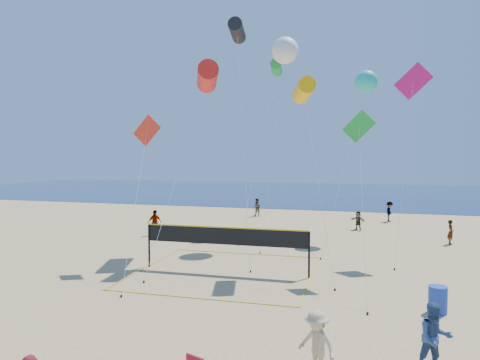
# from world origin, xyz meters

# --- Properties ---
(ocean) EXTENTS (140.00, 50.00, 0.03)m
(ocean) POSITION_xyz_m (0.00, 62.00, 0.01)
(ocean) COLOR navy
(ocean) RESTS_ON ground
(bystander_a) EXTENTS (1.06, 0.91, 1.88)m
(bystander_a) POSITION_xyz_m (6.21, 2.75, 0.94)
(bystander_a) COLOR #324B7D
(bystander_a) RESTS_ON ground
(bystander_b) EXTENTS (1.31, 1.17, 1.77)m
(bystander_b) POSITION_xyz_m (3.23, 1.63, 0.88)
(bystander_b) COLOR #CFB58A
(bystander_b) RESTS_ON ground
(far_person_0) EXTENTS (0.97, 1.17, 1.86)m
(far_person_0) POSITION_xyz_m (-10.43, 18.89, 0.93)
(far_person_0) COLOR gray
(far_person_0) RESTS_ON ground
(far_person_1) EXTENTS (1.39, 1.09, 1.47)m
(far_person_1) POSITION_xyz_m (3.92, 25.52, 0.74)
(far_person_1) COLOR gray
(far_person_1) RESTS_ON ground
(far_person_2) EXTENTS (0.42, 0.61, 1.61)m
(far_person_2) POSITION_xyz_m (9.85, 21.33, 0.81)
(far_person_2) COLOR gray
(far_person_2) RESTS_ON ground
(far_person_3) EXTENTS (0.97, 0.84, 1.73)m
(far_person_3) POSITION_xyz_m (-5.60, 30.84, 0.86)
(far_person_3) COLOR gray
(far_person_3) RESTS_ON ground
(far_person_4) EXTENTS (0.87, 1.27, 1.80)m
(far_person_4) POSITION_xyz_m (6.56, 30.75, 0.90)
(far_person_4) COLOR gray
(far_person_4) RESTS_ON ground
(trash_barrel) EXTENTS (0.83, 0.83, 0.99)m
(trash_barrel) POSITION_xyz_m (7.01, 7.55, 0.50)
(trash_barrel) COLOR #1B3FB4
(trash_barrel) RESTS_ON ground
(volleyball_net) EXTENTS (8.73, 8.58, 2.27)m
(volleyball_net) POSITION_xyz_m (-2.27, 10.71, 1.55)
(volleyball_net) COLOR black
(volleyball_net) RESTS_ON ground
(kite_0) EXTENTS (2.30, 9.41, 11.50)m
(kite_0) POSITION_xyz_m (-5.03, 15.65, 10.68)
(kite_0) COLOR red
(kite_0) RESTS_ON ground
(kite_1) EXTENTS (2.56, 5.30, 13.74)m
(kite_1) POSITION_xyz_m (-2.97, 15.17, 13.17)
(kite_1) COLOR black
(kite_1) RESTS_ON ground
(kite_2) EXTENTS (2.68, 4.78, 9.73)m
(kite_2) POSITION_xyz_m (1.31, 12.76, 9.14)
(kite_2) COLOR #FFB907
(kite_2) RESTS_ON ground
(kite_3) EXTENTS (2.61, 5.65, 8.01)m
(kite_3) POSITION_xyz_m (-6.76, 11.01, 6.81)
(kite_3) COLOR red
(kite_3) RESTS_ON ground
(kite_4) EXTENTS (1.61, 5.76, 8.02)m
(kite_4) POSITION_xyz_m (4.08, 11.88, 6.82)
(kite_4) COLOR green
(kite_4) RESTS_ON ground
(kite_5) EXTENTS (2.18, 3.88, 11.14)m
(kite_5) POSITION_xyz_m (6.92, 16.99, 9.72)
(kite_5) COLOR #C71669
(kite_5) RESTS_ON ground
(kite_6) EXTENTS (2.25, 5.83, 13.91)m
(kite_6) POSITION_xyz_m (-0.98, 19.86, 13.00)
(kite_6) COLOR white
(kite_6) RESTS_ON ground
(kite_7) EXTENTS (3.33, 9.17, 11.95)m
(kite_7) POSITION_xyz_m (4.38, 22.85, 11.16)
(kite_7) COLOR #20C2B1
(kite_7) RESTS_ON ground
(kite_8) EXTENTS (1.52, 8.43, 13.36)m
(kite_8) POSITION_xyz_m (-2.45, 24.32, 12.80)
(kite_8) COLOR green
(kite_8) RESTS_ON ground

